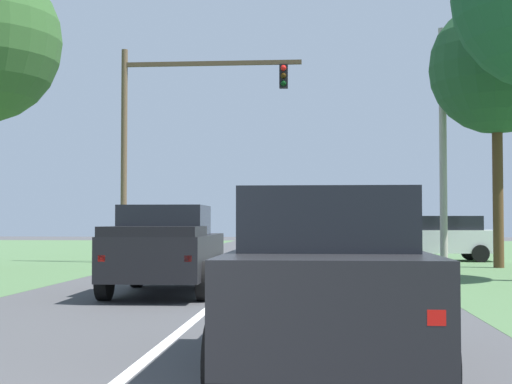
{
  "coord_description": "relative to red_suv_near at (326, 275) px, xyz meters",
  "views": [
    {
      "loc": [
        1.95,
        -4.09,
        1.6
      ],
      "look_at": [
        0.0,
        20.78,
        2.58
      ],
      "focal_mm": 52.67,
      "sensor_mm": 36.0,
      "label": 1
    }
  ],
  "objects": [
    {
      "name": "crossing_suv_far",
      "position": [
        4.97,
        22.57,
        -0.06
      ],
      "size": [
        4.48,
        2.12,
        1.81
      ],
      "color": "silver",
      "rests_on": "ground_plane"
    },
    {
      "name": "utility_pole_right",
      "position": [
        4.73,
        20.54,
        3.46
      ],
      "size": [
        0.28,
        0.28,
        8.95
      ],
      "primitive_type": "cylinder",
      "color": "#9E998E",
      "rests_on": "ground_plane"
    },
    {
      "name": "pickup_truck_lead",
      "position": [
        -3.39,
        8.14,
        -0.02
      ],
      "size": [
        2.35,
        4.98,
        1.95
      ],
      "color": "black",
      "rests_on": "ground_plane"
    },
    {
      "name": "red_suv_near",
      "position": [
        0.0,
        0.0,
        0.0
      ],
      "size": [
        2.17,
        4.83,
        1.93
      ],
      "color": "black",
      "rests_on": "ground_plane"
    },
    {
      "name": "keep_moving_sign",
      "position": [
        3.11,
        19.03,
        0.48
      ],
      "size": [
        0.6,
        0.09,
        2.33
      ],
      "color": "gray",
      "rests_on": "ground_plane"
    },
    {
      "name": "traffic_light",
      "position": [
        -5.79,
        20.27,
        4.39
      ],
      "size": [
        7.0,
        0.4,
        8.29
      ],
      "color": "brown",
      "rests_on": "ground_plane"
    },
    {
      "name": "oak_tree_right",
      "position": [
        6.19,
        18.24,
        5.91
      ],
      "size": [
        4.63,
        4.63,
        9.27
      ],
      "color": "#4C351E",
      "rests_on": "ground_plane"
    },
    {
      "name": "ground_plane",
      "position": [
        -2.08,
        8.89,
        -1.01
      ],
      "size": [
        120.0,
        120.0,
        0.0
      ],
      "primitive_type": "plane",
      "color": "#424244"
    }
  ]
}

